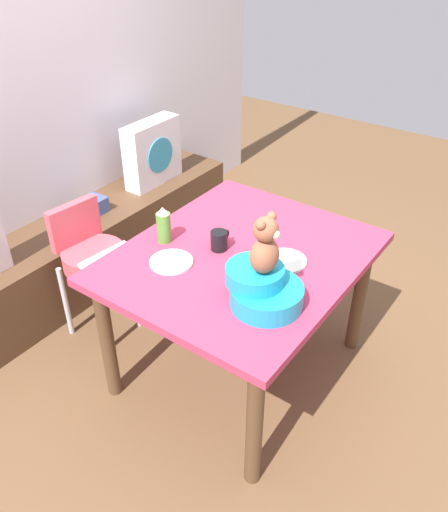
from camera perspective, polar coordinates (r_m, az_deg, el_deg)
name	(u,v)px	position (r m, az deg, el deg)	size (l,w,h in m)	color
ground_plane	(239,366)	(2.94, 1.62, -11.86)	(8.00, 8.00, 0.00)	brown
back_wall	(12,79)	(3.26, -21.97, 17.40)	(4.40, 0.10, 2.60)	silver
window_bench	(76,256)	(3.49, -15.72, 0.03)	(2.60, 0.44, 0.46)	brown
pillow_floral_right	(152,153)	(3.70, -7.77, 11.04)	(0.44, 0.15, 0.44)	silver
book_stack	(90,207)	(3.43, -14.34, 5.16)	(0.20, 0.14, 0.10)	#41518E
dining_table	(241,271)	(2.52, 1.85, -1.68)	(1.21, 1.03, 0.74)	#B73351
highchair	(92,255)	(2.93, -14.08, 0.08)	(0.35, 0.47, 0.79)	#D84C59
infant_seat_teal	(263,289)	(2.13, 4.22, -3.56)	(0.30, 0.33, 0.16)	#1B94BC
teddy_bear	(265,246)	(2.01, 4.47, 1.08)	(0.13, 0.12, 0.25)	#98593E
ketchup_bottle	(164,225)	(2.53, -6.56, 3.33)	(0.07, 0.07, 0.18)	#4C8C33
coffee_mug	(219,240)	(2.47, -0.51, 1.73)	(0.12, 0.08, 0.09)	black
dinner_plate_near	(285,261)	(2.42, 6.63, -0.52)	(0.20, 0.20, 0.01)	white
dinner_plate_far	(171,262)	(2.41, -5.74, -0.64)	(0.20, 0.20, 0.01)	white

